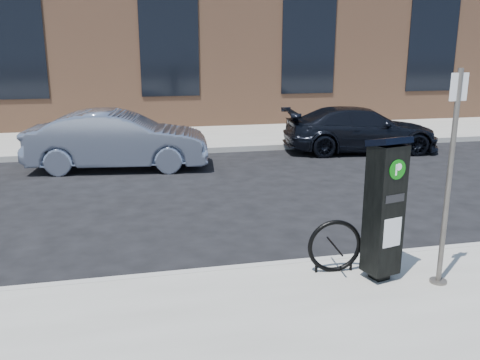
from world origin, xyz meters
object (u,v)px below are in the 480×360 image
object	(u,v)px
sign_pole	(449,182)
car_dark	(361,130)
bike_rack	(335,246)
car_silver	(118,140)
parking_kiosk	(384,207)

from	to	relation	value
sign_pole	car_dark	bearing A→B (deg)	63.83
bike_rack	car_dark	world-z (taller)	car_dark
bike_rack	car_dark	xyz separation A→B (m)	(4.04, 7.68, 0.15)
bike_rack	car_silver	size ratio (longest dim) A/B	0.16
car_silver	car_dark	bearing A→B (deg)	-77.09
sign_pole	parking_kiosk	bearing A→B (deg)	151.04
sign_pole	car_silver	distance (m)	8.51
sign_pole	car_silver	bearing A→B (deg)	109.74
bike_rack	car_dark	size ratio (longest dim) A/B	0.16
car_dark	car_silver	bearing A→B (deg)	102.79
car_dark	bike_rack	bearing A→B (deg)	159.52
parking_kiosk	car_dark	world-z (taller)	parking_kiosk
parking_kiosk	sign_pole	bearing A→B (deg)	-36.13
parking_kiosk	car_silver	distance (m)	7.98
bike_rack	car_silver	bearing A→B (deg)	115.94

